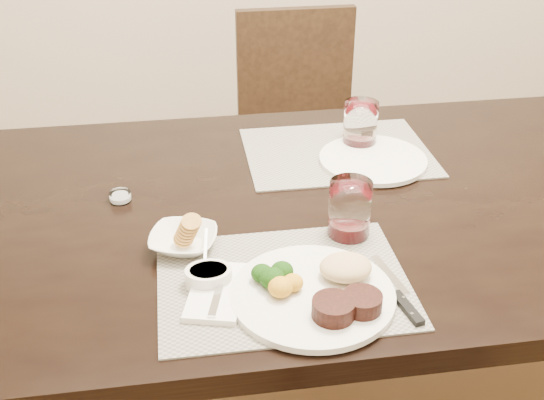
{
  "coord_description": "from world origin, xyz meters",
  "views": [
    {
      "loc": [
        -0.44,
        -1.28,
        1.52
      ],
      "look_at": [
        -0.26,
        -0.1,
        0.82
      ],
      "focal_mm": 45.0,
      "sensor_mm": 36.0,
      "label": 1
    }
  ],
  "objects": [
    {
      "name": "dining_table",
      "position": [
        0.0,
        0.0,
        0.67
      ],
      "size": [
        2.0,
        1.0,
        0.75
      ],
      "color": "black",
      "rests_on": "ground"
    },
    {
      "name": "chair_far",
      "position": [
        0.0,
        0.93,
        0.5
      ],
      "size": [
        0.42,
        0.42,
        0.9
      ],
      "color": "black",
      "rests_on": "ground"
    },
    {
      "name": "placemat_near",
      "position": [
        -0.27,
        -0.28,
        0.75
      ],
      "size": [
        0.46,
        0.34,
        0.0
      ],
      "primitive_type": "cube",
      "color": "gray",
      "rests_on": "dining_table"
    },
    {
      "name": "placemat_far",
      "position": [
        -0.04,
        0.22,
        0.75
      ],
      "size": [
        0.46,
        0.34,
        0.0
      ],
      "primitive_type": "cube",
      "color": "gray",
      "rests_on": "dining_table"
    },
    {
      "name": "dinner_plate",
      "position": [
        -0.21,
        -0.34,
        0.77
      ],
      "size": [
        0.3,
        0.3,
        0.05
      ],
      "rotation": [
        0.0,
        0.0,
        -0.15
      ],
      "color": "silver",
      "rests_on": "placemat_near"
    },
    {
      "name": "napkin_fork",
      "position": [
        -0.39,
        -0.3,
        0.76
      ],
      "size": [
        0.13,
        0.19,
        0.02
      ],
      "rotation": [
        0.0,
        0.0,
        -0.26
      ],
      "color": "white",
      "rests_on": "placemat_near"
    },
    {
      "name": "steak_knife",
      "position": [
        -0.07,
        -0.37,
        0.76
      ],
      "size": [
        0.04,
        0.21,
        0.01
      ],
      "rotation": [
        0.0,
        0.0,
        0.2
      ],
      "color": "white",
      "rests_on": "placemat_near"
    },
    {
      "name": "cracker_bowl",
      "position": [
        -0.44,
        -0.14,
        0.77
      ],
      "size": [
        0.16,
        0.16,
        0.06
      ],
      "rotation": [
        0.0,
        0.0,
        -0.27
      ],
      "color": "silver",
      "rests_on": "placemat_near"
    },
    {
      "name": "sauce_ramekin",
      "position": [
        -0.4,
        -0.27,
        0.77
      ],
      "size": [
        0.09,
        0.13,
        0.07
      ],
      "rotation": [
        0.0,
        0.0,
        -0.15
      ],
      "color": "silver",
      "rests_on": "placemat_near"
    },
    {
      "name": "wine_glass_near",
      "position": [
        -0.11,
        -0.14,
        0.81
      ],
      "size": [
        0.09,
        0.09,
        0.12
      ],
      "rotation": [
        0.0,
        0.0,
        -0.03
      ],
      "color": "white",
      "rests_on": "placemat_near"
    },
    {
      "name": "far_plate",
      "position": [
        0.03,
        0.16,
        0.76
      ],
      "size": [
        0.26,
        0.26,
        0.01
      ],
      "primitive_type": "cylinder",
      "color": "silver",
      "rests_on": "placemat_far"
    },
    {
      "name": "wine_glass_far",
      "position": [
        0.02,
        0.25,
        0.81
      ],
      "size": [
        0.09,
        0.09,
        0.12
      ],
      "rotation": [
        0.0,
        0.0,
        -0.27
      ],
      "color": "white",
      "rests_on": "placemat_far"
    },
    {
      "name": "salt_cellar",
      "position": [
        -0.57,
        0.07,
        0.76
      ],
      "size": [
        0.05,
        0.05,
        0.02
      ],
      "rotation": [
        0.0,
        0.0,
        0.16
      ],
      "color": "white",
      "rests_on": "dining_table"
    }
  ]
}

